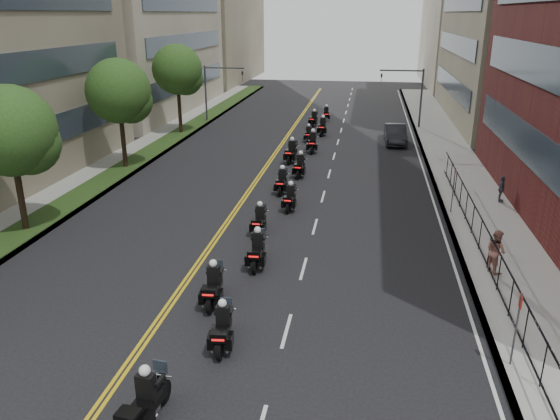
% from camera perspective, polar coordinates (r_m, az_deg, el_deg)
% --- Properties ---
extents(ground, '(160.00, 160.00, 0.00)m').
position_cam_1_polar(ground, '(16.37, -14.06, -20.48)').
color(ground, black).
rests_on(ground, ground).
extents(sidewalk_right, '(4.00, 90.00, 0.15)m').
position_cam_1_polar(sidewalk_right, '(38.29, 18.43, 3.13)').
color(sidewalk_right, gray).
rests_on(sidewalk_right, ground).
extents(sidewalk_left, '(4.00, 90.00, 0.15)m').
position_cam_1_polar(sidewalk_left, '(41.65, -16.24, 4.67)').
color(sidewalk_left, gray).
rests_on(sidewalk_left, ground).
extents(grass_strip, '(2.00, 90.00, 0.04)m').
position_cam_1_polar(grass_strip, '(41.29, -15.24, 4.77)').
color(grass_strip, '#1C3714').
rests_on(grass_strip, sidewalk_left).
extents(iron_fence, '(0.05, 28.00, 1.50)m').
position_cam_1_polar(iron_fence, '(25.75, 20.58, -3.21)').
color(iron_fence, black).
rests_on(iron_fence, sidewalk_right).
extents(street_trees, '(4.40, 38.40, 7.98)m').
position_cam_1_polar(street_trees, '(34.63, -20.02, 9.88)').
color(street_trees, '#312516').
rests_on(street_trees, ground).
extents(traffic_signal_right, '(4.09, 0.20, 5.60)m').
position_cam_1_polar(traffic_signal_right, '(53.87, 13.57, 12.16)').
color(traffic_signal_right, '#3F3F44').
rests_on(traffic_signal_right, ground).
extents(traffic_signal_left, '(4.09, 0.20, 5.60)m').
position_cam_1_polar(traffic_signal_left, '(55.81, -6.84, 12.81)').
color(traffic_signal_left, '#3F3F44').
rests_on(traffic_signal_left, ground).
extents(motorcycle_0, '(0.74, 2.47, 1.83)m').
position_cam_1_polar(motorcycle_0, '(15.70, -13.96, -19.09)').
color(motorcycle_0, black).
rests_on(motorcycle_0, ground).
extents(motorcycle_1, '(0.65, 2.29, 1.69)m').
position_cam_1_polar(motorcycle_1, '(18.46, -6.01, -12.24)').
color(motorcycle_1, black).
rests_on(motorcycle_1, ground).
extents(motorcycle_2, '(0.62, 2.39, 1.76)m').
position_cam_1_polar(motorcycle_2, '(20.98, -6.98, -7.97)').
color(motorcycle_2, black).
rests_on(motorcycle_2, ground).
extents(motorcycle_3, '(0.58, 2.43, 1.79)m').
position_cam_1_polar(motorcycle_3, '(23.78, -2.39, -4.31)').
color(motorcycle_3, black).
rests_on(motorcycle_3, ground).
extents(motorcycle_4, '(0.50, 2.21, 1.63)m').
position_cam_1_polar(motorcycle_4, '(27.35, -2.14, -1.13)').
color(motorcycle_4, black).
rests_on(motorcycle_4, ground).
extents(motorcycle_5, '(0.52, 2.21, 1.63)m').
position_cam_1_polar(motorcycle_5, '(30.62, 1.08, 1.21)').
color(motorcycle_5, black).
rests_on(motorcycle_5, ground).
extents(motorcycle_6, '(0.54, 2.34, 1.73)m').
position_cam_1_polar(motorcycle_6, '(33.49, 0.22, 2.93)').
color(motorcycle_6, black).
rests_on(motorcycle_6, ground).
extents(motorcycle_7, '(0.58, 2.38, 1.76)m').
position_cam_1_polar(motorcycle_7, '(36.93, 2.12, 4.56)').
color(motorcycle_7, black).
rests_on(motorcycle_7, ground).
extents(motorcycle_8, '(0.69, 2.55, 1.88)m').
position_cam_1_polar(motorcycle_8, '(40.52, 1.22, 6.03)').
color(motorcycle_8, black).
rests_on(motorcycle_8, ground).
extents(motorcycle_9, '(0.58, 2.51, 1.85)m').
position_cam_1_polar(motorcycle_9, '(43.67, 3.43, 7.00)').
color(motorcycle_9, black).
rests_on(motorcycle_9, ground).
extents(motorcycle_10, '(0.48, 2.06, 1.52)m').
position_cam_1_polar(motorcycle_10, '(47.42, 2.99, 7.88)').
color(motorcycle_10, black).
rests_on(motorcycle_10, ground).
extents(motorcycle_11, '(0.58, 2.47, 1.82)m').
position_cam_1_polar(motorcycle_11, '(50.02, 4.49, 8.62)').
color(motorcycle_11, black).
rests_on(motorcycle_11, ground).
extents(motorcycle_12, '(0.68, 2.25, 1.66)m').
position_cam_1_polar(motorcycle_12, '(54.10, 3.56, 9.43)').
color(motorcycle_12, black).
rests_on(motorcycle_12, ground).
extents(motorcycle_13, '(0.61, 2.22, 1.64)m').
position_cam_1_polar(motorcycle_13, '(57.03, 4.85, 9.93)').
color(motorcycle_13, black).
rests_on(motorcycle_13, ground).
extents(parked_sedan, '(1.85, 4.90, 1.60)m').
position_cam_1_polar(parked_sedan, '(47.56, 11.95, 7.76)').
color(parked_sedan, black).
rests_on(parked_sedan, ground).
extents(pedestrian_b, '(1.05, 1.13, 1.87)m').
position_cam_1_polar(pedestrian_b, '(24.58, 21.62, -3.99)').
color(pedestrian_b, '#9B6355').
rests_on(pedestrian_b, sidewalk_right).
extents(pedestrian_c, '(0.55, 0.97, 1.55)m').
position_cam_1_polar(pedestrian_c, '(33.86, 22.13, 2.06)').
color(pedestrian_c, '#43434B').
rests_on(pedestrian_c, sidewalk_right).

